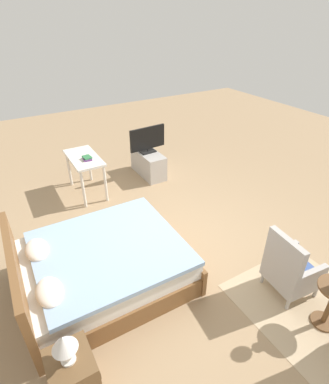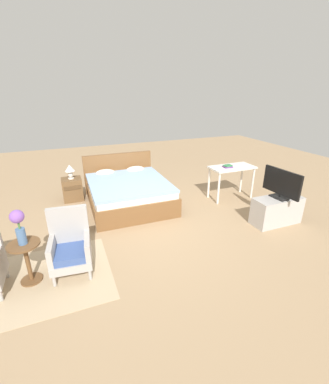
% 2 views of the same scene
% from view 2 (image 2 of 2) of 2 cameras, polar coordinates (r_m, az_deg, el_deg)
% --- Properties ---
extents(ground_plane, '(16.00, 16.00, 0.00)m').
position_cam_2_polar(ground_plane, '(4.98, -2.47, -7.47)').
color(ground_plane, '#A38460').
extents(floor_rug, '(2.10, 1.50, 0.01)m').
position_cam_2_polar(floor_rug, '(4.12, -27.37, -17.27)').
color(floor_rug, tan).
rests_on(floor_rug, ground_plane).
extents(bed, '(1.72, 2.07, 0.96)m').
position_cam_2_polar(bed, '(5.85, -8.19, 0.16)').
color(bed, brown).
rests_on(bed, ground_plane).
extents(armchair_by_window_right, '(0.59, 0.59, 0.92)m').
position_cam_2_polar(armchair_by_window_right, '(3.91, -20.14, -11.45)').
color(armchair_by_window_right, '#ADA8A3').
rests_on(armchair_by_window_right, floor_rug).
extents(side_table, '(0.40, 0.40, 0.59)m').
position_cam_2_polar(side_table, '(3.94, -28.28, -12.77)').
color(side_table, brown).
rests_on(side_table, ground_plane).
extents(flower_vase, '(0.17, 0.17, 0.48)m').
position_cam_2_polar(flower_vase, '(3.70, -29.70, -6.13)').
color(flower_vase, '#4C709E').
rests_on(flower_vase, side_table).
extents(nightstand, '(0.44, 0.41, 0.53)m').
position_cam_2_polar(nightstand, '(6.38, -19.75, 0.58)').
color(nightstand, brown).
rests_on(nightstand, ground_plane).
extents(table_lamp, '(0.22, 0.22, 0.33)m').
position_cam_2_polar(table_lamp, '(6.23, -20.31, 4.67)').
color(table_lamp, silver).
rests_on(table_lamp, nightstand).
extents(tv_stand, '(0.96, 0.40, 0.53)m').
position_cam_2_polar(tv_stand, '(5.41, 23.64, -3.80)').
color(tv_stand, '#B7B2AD').
rests_on(tv_stand, ground_plane).
extents(tv_flatscreen, '(0.22, 0.81, 0.55)m').
position_cam_2_polar(tv_flatscreen, '(5.22, 24.56, 1.69)').
color(tv_flatscreen, black).
rests_on(tv_flatscreen, tv_stand).
extents(vanity_desk, '(1.04, 0.52, 0.78)m').
position_cam_2_polar(vanity_desk, '(6.20, 14.73, 4.45)').
color(vanity_desk, silver).
rests_on(vanity_desk, ground_plane).
extents(book_stack, '(0.22, 0.17, 0.06)m').
position_cam_2_polar(book_stack, '(6.05, 13.86, 5.57)').
color(book_stack, '#66387A').
rests_on(book_stack, vanity_desk).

